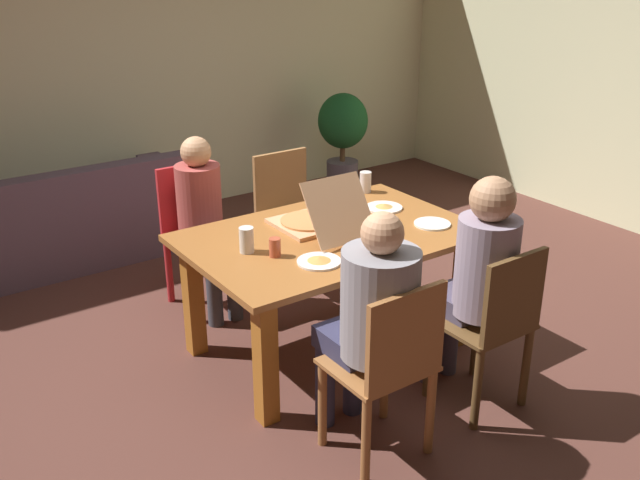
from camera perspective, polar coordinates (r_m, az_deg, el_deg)
ground_plane at (r=4.41m, az=0.75°, el=-8.44°), size 20.00×20.00×0.00m
back_wall at (r=6.38m, az=-14.78°, el=14.17°), size 6.53×0.12×2.83m
side_wall_right at (r=6.79m, az=19.92°, el=14.06°), size 0.12×4.86×2.83m
dining_table at (r=4.13m, az=0.79°, el=-1.10°), size 1.63×1.08×0.74m
chair_0 at (r=3.73m, az=13.63°, el=-6.57°), size 0.42×0.41×0.91m
person_0 at (r=3.70m, az=12.48°, el=-2.45°), size 0.31×0.48×1.26m
chair_1 at (r=3.30m, az=5.53°, el=-9.99°), size 0.45×0.40×0.92m
person_1 at (r=3.27m, az=4.20°, el=-5.74°), size 0.35×0.52×1.22m
chair_2 at (r=4.81m, az=-9.85°, el=0.54°), size 0.41×0.42×0.94m
person_2 at (r=4.62m, az=-9.22°, el=2.17°), size 0.29×0.48×1.17m
chair_3 at (r=5.06m, az=-2.51°, el=2.14°), size 0.45×0.40×0.93m
pizza_box_0 at (r=4.13m, az=-0.42°, el=1.59°), size 0.38×0.59×0.35m
plate_0 at (r=4.48m, az=5.13°, el=2.63°), size 0.23×0.23×0.03m
plate_1 at (r=4.25m, az=8.94°, el=1.28°), size 0.21×0.21×0.01m
plate_2 at (r=3.70m, az=-0.07°, el=-1.67°), size 0.23×0.23×0.03m
drinking_glass_0 at (r=3.77m, az=-3.62°, el=-0.59°), size 0.06×0.06×0.10m
drinking_glass_1 at (r=4.75m, az=3.65°, el=4.64°), size 0.08×0.08×0.14m
drinking_glass_2 at (r=3.82m, az=-5.88°, el=0.01°), size 0.08×0.08×0.14m
couch at (r=5.79m, az=-19.79°, el=1.11°), size 1.97×0.85×0.78m
potted_plant at (r=6.91m, az=1.83°, el=8.59°), size 0.48×0.48×0.97m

